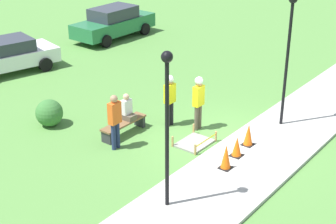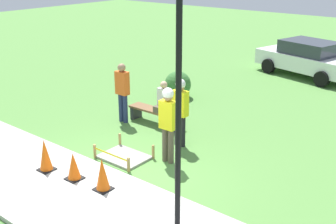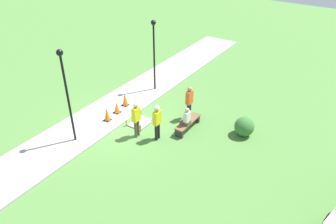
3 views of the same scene
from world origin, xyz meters
name	(u,v)px [view 1 (image 1 of 3)]	position (x,y,z in m)	size (l,w,h in m)	color
ground_plane	(222,143)	(0.00, 0.00, 0.00)	(60.00, 60.00, 0.00)	#51843D
sidewalk	(259,154)	(0.00, -1.32, 0.05)	(28.00, 2.65, 0.10)	#ADAAA3
wet_concrete_patch	(194,143)	(-0.59, 0.67, 0.04)	(1.19, 0.92, 0.36)	gray
traffic_cone_near_patch	(226,157)	(-1.41, -1.00, 0.47)	(0.34, 0.34, 0.75)	black
traffic_cone_far_patch	(237,147)	(-0.59, -0.87, 0.41)	(0.34, 0.34, 0.63)	black
traffic_cone_sidewalk_edge	(248,135)	(0.22, -0.79, 0.45)	(0.34, 0.34, 0.71)	black
park_bench	(124,125)	(-1.45, 2.89, 0.32)	(1.78, 0.44, 0.45)	#2D2D33
person_seated_on_bench	(127,109)	(-1.21, 2.94, 0.80)	(0.36, 0.44, 0.89)	brown
worker_supervisor	(198,98)	(0.36, 1.20, 1.13)	(0.40, 0.27, 1.86)	brown
worker_assistant	(170,96)	(0.02, 2.12, 1.08)	(0.40, 0.26, 1.81)	black
bystander_in_orange_shirt	(115,119)	(-2.33, 2.42, 1.02)	(0.40, 0.23, 1.79)	navy
lamppost_near	(289,44)	(2.26, -0.91, 2.91)	(0.28, 0.28, 4.36)	black
lamppost_far	(167,109)	(-3.86, -0.80, 2.75)	(0.28, 0.28, 4.07)	black
parked_car_white	(7,55)	(-0.03, 10.95, 0.75)	(4.47, 2.76, 1.45)	white
parked_car_green	(114,22)	(6.67, 11.00, 0.83)	(4.77, 2.02, 1.64)	#236B3D
shrub_rounded_near	(49,113)	(-2.50, 5.32, 0.46)	(0.93, 0.93, 0.93)	#387033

